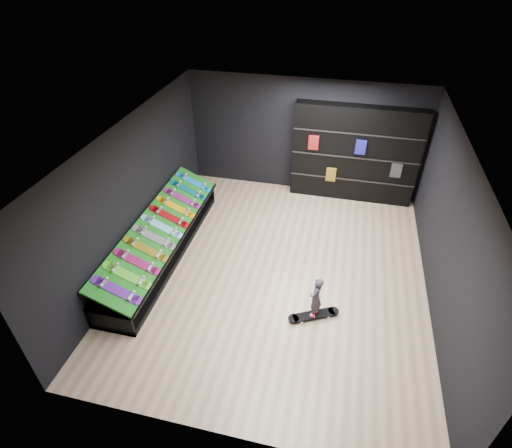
% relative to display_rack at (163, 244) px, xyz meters
% --- Properties ---
extents(floor, '(6.00, 7.00, 0.01)m').
position_rel_display_rack_xyz_m(floor, '(2.55, 0.00, -0.25)').
color(floor, tan).
rests_on(floor, ground).
extents(ceiling, '(6.00, 7.00, 0.01)m').
position_rel_display_rack_xyz_m(ceiling, '(2.55, 0.00, 2.75)').
color(ceiling, white).
rests_on(ceiling, ground).
extents(wall_back, '(6.00, 0.02, 3.00)m').
position_rel_display_rack_xyz_m(wall_back, '(2.55, 3.50, 1.25)').
color(wall_back, black).
rests_on(wall_back, ground).
extents(wall_front, '(6.00, 0.02, 3.00)m').
position_rel_display_rack_xyz_m(wall_front, '(2.55, -3.50, 1.25)').
color(wall_front, black).
rests_on(wall_front, ground).
extents(wall_left, '(0.02, 7.00, 3.00)m').
position_rel_display_rack_xyz_m(wall_left, '(-0.45, 0.00, 1.25)').
color(wall_left, black).
rests_on(wall_left, ground).
extents(wall_right, '(0.02, 7.00, 3.00)m').
position_rel_display_rack_xyz_m(wall_right, '(5.55, 0.00, 1.25)').
color(wall_right, black).
rests_on(wall_right, ground).
extents(display_rack, '(0.90, 4.50, 0.50)m').
position_rel_display_rack_xyz_m(display_rack, '(0.00, 0.00, 0.00)').
color(display_rack, black).
rests_on(display_rack, ground).
extents(turf_ramp, '(0.92, 4.50, 0.46)m').
position_rel_display_rack_xyz_m(turf_ramp, '(0.05, 0.00, 0.46)').
color(turf_ramp, '#0E5C0F').
rests_on(turf_ramp, display_rack).
extents(back_shelving, '(3.11, 0.36, 2.49)m').
position_rel_display_rack_xyz_m(back_shelving, '(3.87, 3.32, 0.99)').
color(back_shelving, black).
rests_on(back_shelving, ground).
extents(floor_skateboard, '(0.97, 0.64, 0.09)m').
position_rel_display_rack_xyz_m(floor_skateboard, '(3.44, -1.08, -0.20)').
color(floor_skateboard, black).
rests_on(floor_skateboard, ground).
extents(child, '(0.19, 0.23, 0.52)m').
position_rel_display_rack_xyz_m(child, '(3.44, -1.08, 0.10)').
color(child, black).
rests_on(child, floor_skateboard).
extents(display_board_0, '(0.93, 0.22, 0.50)m').
position_rel_display_rack_xyz_m(display_board_0, '(0.06, -1.90, 0.49)').
color(display_board_0, purple).
rests_on(display_board_0, turf_ramp).
extents(display_board_1, '(0.93, 0.22, 0.50)m').
position_rel_display_rack_xyz_m(display_board_1, '(0.06, -1.52, 0.49)').
color(display_board_1, green).
rests_on(display_board_1, turf_ramp).
extents(display_board_2, '(0.93, 0.22, 0.50)m').
position_rel_display_rack_xyz_m(display_board_2, '(0.06, -1.14, 0.49)').
color(display_board_2, '#E5198C').
rests_on(display_board_2, turf_ramp).
extents(display_board_3, '(0.93, 0.22, 0.50)m').
position_rel_display_rack_xyz_m(display_board_3, '(0.06, -0.76, 0.49)').
color(display_board_3, yellow).
rests_on(display_board_3, turf_ramp).
extents(display_board_4, '(0.93, 0.22, 0.50)m').
position_rel_display_rack_xyz_m(display_board_4, '(0.06, -0.38, 0.49)').
color(display_board_4, black).
rests_on(display_board_4, turf_ramp).
extents(display_board_5, '(0.93, 0.22, 0.50)m').
position_rel_display_rack_xyz_m(display_board_5, '(0.06, 0.00, 0.49)').
color(display_board_5, '#0CB2E5').
rests_on(display_board_5, turf_ramp).
extents(display_board_6, '(0.93, 0.22, 0.50)m').
position_rel_display_rack_xyz_m(display_board_6, '(0.06, 0.38, 0.49)').
color(display_board_6, red).
rests_on(display_board_6, turf_ramp).
extents(display_board_7, '(0.93, 0.22, 0.50)m').
position_rel_display_rack_xyz_m(display_board_7, '(0.06, 0.76, 0.49)').
color(display_board_7, yellow).
rests_on(display_board_7, turf_ramp).
extents(display_board_8, '(0.93, 0.22, 0.50)m').
position_rel_display_rack_xyz_m(display_board_8, '(0.06, 1.14, 0.49)').
color(display_board_8, '#2626BF').
rests_on(display_board_8, turf_ramp).
extents(display_board_9, '(0.93, 0.22, 0.50)m').
position_rel_display_rack_xyz_m(display_board_9, '(0.06, 1.52, 0.49)').
color(display_board_9, '#0C8C99').
rests_on(display_board_9, turf_ramp).
extents(display_board_10, '(0.93, 0.22, 0.50)m').
position_rel_display_rack_xyz_m(display_board_10, '(0.06, 1.90, 0.49)').
color(display_board_10, blue).
rests_on(display_board_10, turf_ramp).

